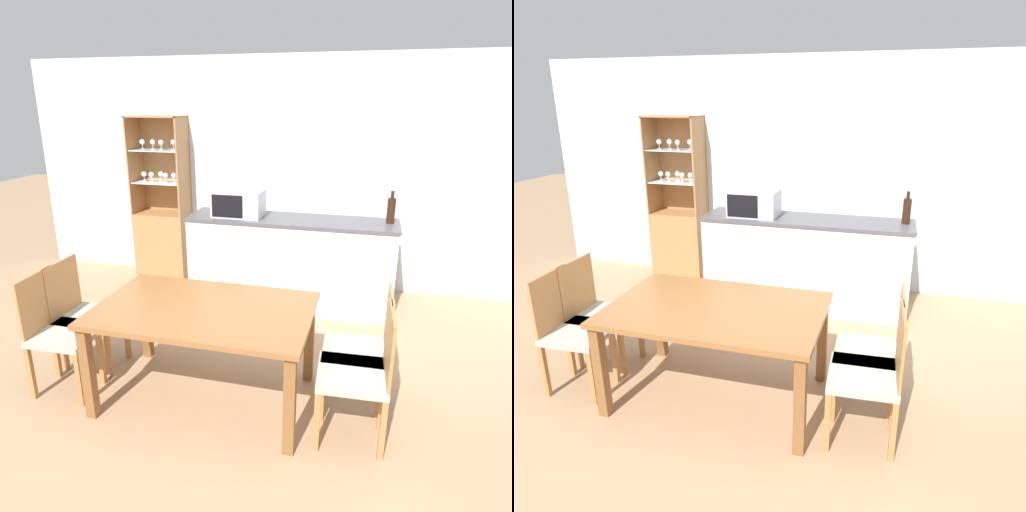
# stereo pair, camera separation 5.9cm
# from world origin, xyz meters

# --- Properties ---
(ground_plane) EXTENTS (18.00, 18.00, 0.00)m
(ground_plane) POSITION_xyz_m (0.00, 0.00, 0.00)
(ground_plane) COLOR #A37F5B
(wall_back) EXTENTS (6.80, 0.06, 2.55)m
(wall_back) POSITION_xyz_m (0.00, 2.63, 1.27)
(wall_back) COLOR silver
(wall_back) RESTS_ON ground_plane
(kitchen_counter) EXTENTS (2.12, 0.55, 0.95)m
(kitchen_counter) POSITION_xyz_m (-0.04, 1.94, 0.47)
(kitchen_counter) COLOR white
(kitchen_counter) RESTS_ON ground_plane
(display_cabinet) EXTENTS (0.63, 0.37, 1.92)m
(display_cabinet) POSITION_xyz_m (-1.70, 2.42, 0.57)
(display_cabinet) COLOR #A37042
(display_cabinet) RESTS_ON ground_plane
(dining_table) EXTENTS (1.49, 0.94, 0.72)m
(dining_table) POSITION_xyz_m (-0.33, 0.19, 0.63)
(dining_table) COLOR brown
(dining_table) RESTS_ON ground_plane
(dining_chair_side_left_near) EXTENTS (0.45, 0.45, 0.90)m
(dining_chair_side_left_near) POSITION_xyz_m (-1.41, 0.05, 0.46)
(dining_chair_side_left_near) COLOR #999E93
(dining_chair_side_left_near) RESTS_ON ground_plane
(dining_chair_side_left_far) EXTENTS (0.44, 0.44, 0.90)m
(dining_chair_side_left_far) POSITION_xyz_m (-1.41, 0.33, 0.46)
(dining_chair_side_left_far) COLOR #999E93
(dining_chair_side_left_far) RESTS_ON ground_plane
(dining_chair_side_right_near) EXTENTS (0.45, 0.45, 0.90)m
(dining_chair_side_right_near) POSITION_xyz_m (0.76, 0.06, 0.46)
(dining_chair_side_right_near) COLOR #999E93
(dining_chair_side_right_near) RESTS_ON ground_plane
(dining_chair_side_right_far) EXTENTS (0.45, 0.45, 0.90)m
(dining_chair_side_right_far) POSITION_xyz_m (0.76, 0.34, 0.46)
(dining_chair_side_right_far) COLOR #999E93
(dining_chair_side_right_far) RESTS_ON ground_plane
(microwave) EXTENTS (0.50, 0.34, 0.26)m
(microwave) POSITION_xyz_m (-0.59, 1.92, 1.08)
(microwave) COLOR #B7BABF
(microwave) RESTS_ON kitchen_counter
(wine_bottle) EXTENTS (0.08, 0.08, 0.32)m
(wine_bottle) POSITION_xyz_m (0.92, 2.00, 1.08)
(wine_bottle) COLOR black
(wine_bottle) RESTS_ON kitchen_counter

